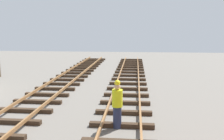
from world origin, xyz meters
TOP-DOWN VIEW (x-y plane):
  - track_worker_distant at (0.89, 11.70)m, footprint 0.40×0.40m

SIDE VIEW (x-z plane):
  - track_worker_distant at x=0.89m, z-range -0.01..1.86m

